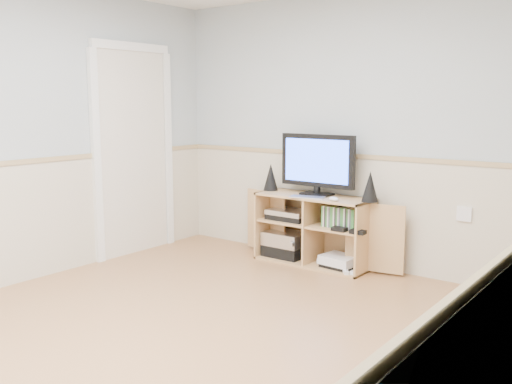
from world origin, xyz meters
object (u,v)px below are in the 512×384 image
(media_cabinet, at_px, (316,228))
(keyboard, at_px, (307,197))
(game_consoles, at_px, (339,261))
(monitor, at_px, (317,162))

(media_cabinet, distance_m, keyboard, 0.38)
(keyboard, xyz_separation_m, game_consoles, (0.27, 0.13, -0.59))
(media_cabinet, relative_size, monitor, 2.25)
(media_cabinet, distance_m, monitor, 0.63)
(monitor, xyz_separation_m, game_consoles, (0.28, -0.06, -0.89))
(media_cabinet, height_order, game_consoles, media_cabinet)
(keyboard, height_order, game_consoles, keyboard)
(media_cabinet, xyz_separation_m, monitor, (-0.00, -0.00, 0.63))
(monitor, relative_size, game_consoles, 1.67)
(keyboard, bearing_deg, monitor, 79.39)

